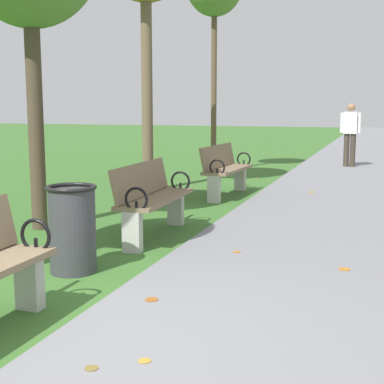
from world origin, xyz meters
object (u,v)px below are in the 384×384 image
(pedestrian_walking, at_px, (350,131))
(trash_bin, at_px, (72,229))
(park_bench_2, at_px, (152,197))
(park_bench_3, at_px, (225,169))

(pedestrian_walking, distance_m, trash_bin, 10.65)
(park_bench_2, xyz_separation_m, park_bench_3, (0.00, 3.30, 0.00))
(pedestrian_walking, bearing_deg, park_bench_2, -101.41)
(park_bench_3, height_order, pedestrian_walking, pedestrian_walking)
(park_bench_2, height_order, trash_bin, park_bench_2)
(park_bench_3, xyz_separation_m, pedestrian_walking, (1.79, 5.57, 0.44))
(park_bench_2, height_order, park_bench_3, same)
(park_bench_2, xyz_separation_m, pedestrian_walking, (1.79, 8.87, 0.44))
(pedestrian_walking, height_order, trash_bin, pedestrian_walking)
(park_bench_3, relative_size, trash_bin, 1.93)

